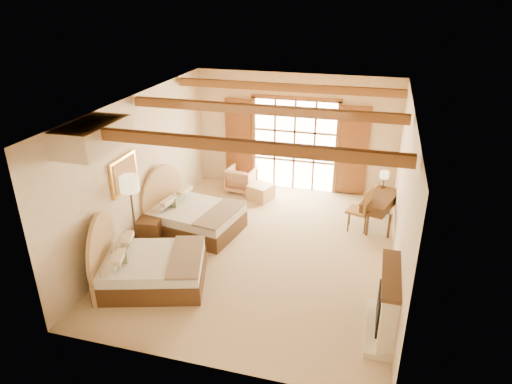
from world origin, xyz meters
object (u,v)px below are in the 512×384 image
(armchair, at_px, (241,179))
(desk, at_px, (379,209))
(bed_far, at_px, (190,215))
(nightstand, at_px, (151,231))
(bed_near, at_px, (145,265))

(armchair, xyz_separation_m, desk, (3.75, -1.01, 0.04))
(armchair, distance_m, desk, 3.89)
(bed_far, relative_size, desk, 1.51)
(nightstand, xyz_separation_m, armchair, (1.10, 3.25, 0.06))
(bed_far, bearing_deg, bed_near, -80.33)
(nightstand, relative_size, desk, 0.39)
(desk, bearing_deg, bed_near, -121.94)
(bed_far, bearing_deg, desk, 28.98)
(bed_near, xyz_separation_m, bed_far, (0.01, 2.16, 0.00))
(bed_far, height_order, nightstand, bed_far)
(armchair, bearing_deg, bed_near, 90.10)
(bed_far, bearing_deg, armchair, 89.01)
(nightstand, bearing_deg, bed_near, -74.05)
(bed_near, bearing_deg, desk, 23.82)
(bed_far, height_order, armchair, bed_far)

